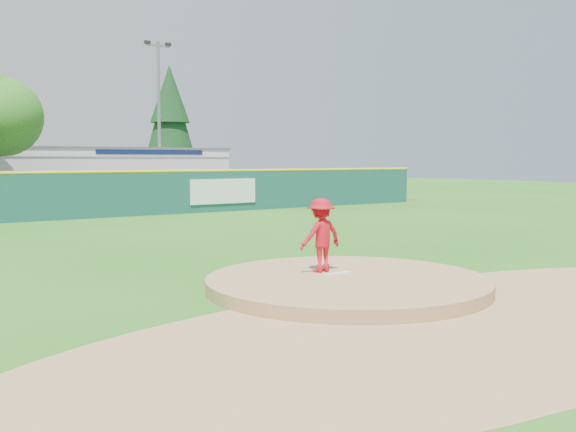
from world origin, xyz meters
TOP-DOWN VIEW (x-y plane):
  - ground at (0.00, 0.00)m, footprint 120.00×120.00m
  - pitchers_mound at (0.00, 0.00)m, footprint 5.50×5.50m
  - pitching_rubber at (0.00, 0.30)m, footprint 0.60×0.15m
  - infield_dirt_arc at (0.00, -3.00)m, footprint 15.40×15.40m
  - parking_lot at (0.00, 27.00)m, footprint 44.00×16.00m
  - pitcher at (-0.05, 0.77)m, footprint 0.98×0.58m
  - pool_building_grp at (6.00, 31.99)m, footprint 15.20×8.20m
  - fence_banners at (-1.85, 17.92)m, footprint 22.09×0.04m
  - outfield_fence at (0.00, 18.00)m, footprint 40.00×0.14m
  - conifer_tree at (13.00, 36.00)m, footprint 4.40×4.40m
  - light_pole_right at (9.00, 29.00)m, footprint 1.75×0.25m

SIDE VIEW (x-z plane):
  - ground at x=0.00m, z-range 0.00..0.00m
  - pitchers_mound at x=0.00m, z-range -0.25..0.25m
  - infield_dirt_arc at x=0.00m, z-range 0.00..0.01m
  - parking_lot at x=0.00m, z-range 0.00..0.02m
  - pitching_rubber at x=0.00m, z-range 0.25..0.29m
  - fence_banners at x=-1.85m, z-range 0.40..1.60m
  - pitcher at x=-0.05m, z-range 0.25..1.75m
  - outfield_fence at x=0.00m, z-range 0.05..2.12m
  - pool_building_grp at x=6.00m, z-range 0.01..3.32m
  - conifer_tree at x=13.00m, z-range 0.79..10.29m
  - light_pole_right at x=9.00m, z-range 0.54..10.54m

